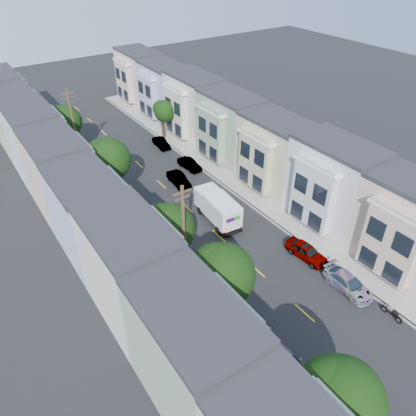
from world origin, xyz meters
TOP-DOWN VIEW (x-y plane):
  - ground at (0.00, 0.00)m, footprint 160.00×160.00m
  - road_slab at (0.00, 15.00)m, footprint 12.00×70.00m
  - curb_left at (-6.05, 15.00)m, footprint 0.30×70.00m
  - curb_right at (6.05, 15.00)m, footprint 0.30×70.00m
  - sidewalk_left at (-7.35, 15.00)m, footprint 2.60×70.00m
  - sidewalk_right at (7.35, 15.00)m, footprint 2.60×70.00m
  - centerline at (0.00, 15.00)m, footprint 0.12×70.00m
  - townhouse_row_left at (-11.15, 15.00)m, footprint 5.00×70.00m
  - townhouse_row_right at (11.15, 15.00)m, footprint 5.00×70.00m
  - tree_a at (-6.30, -13.95)m, footprint 4.70×4.70m
  - tree_b at (-6.30, -3.13)m, footprint 4.70×4.70m
  - tree_c at (-6.30, 4.68)m, footprint 4.52×4.52m
  - tree_d at (-6.30, 17.44)m, footprint 4.70×4.70m
  - tree_e at (-6.30, 32.03)m, footprint 4.28×4.28m
  - tree_far_r at (6.89, 29.18)m, footprint 3.10×3.10m
  - utility_pole_near at (-6.30, 2.00)m, footprint 1.60×0.26m
  - utility_pole_far at (-6.30, 28.00)m, footprint 1.60×0.26m
  - fedex_truck at (1.43, 8.24)m, footprint 2.39×6.20m
  - lead_sedan at (1.76, 16.75)m, footprint 1.74×4.21m
  - parked_left_b at (-4.90, -8.76)m, footprint 2.13×5.05m
  - parked_left_c at (-4.90, 1.33)m, footprint 2.52×4.82m
  - parked_left_d at (-4.90, 10.15)m, footprint 1.57×4.00m
  - parked_right_a at (4.90, -6.12)m, footprint 2.05×4.60m
  - parked_right_b at (4.90, -1.22)m, footprint 2.05×4.57m
  - parked_right_c at (4.90, 19.36)m, footprint 1.62×3.86m
  - parked_right_d at (4.90, 26.87)m, footprint 1.53×3.74m
  - motorcycle at (5.41, -10.11)m, footprint 0.27×1.95m

SIDE VIEW (x-z plane):
  - ground at x=0.00m, z-range 0.00..0.00m
  - centerline at x=0.00m, z-range -0.01..0.01m
  - townhouse_row_left at x=-11.15m, z-range -4.25..4.25m
  - townhouse_row_right at x=11.15m, z-range -4.25..4.25m
  - road_slab at x=0.00m, z-range 0.00..0.02m
  - curb_left at x=-6.05m, z-range 0.00..0.15m
  - curb_right at x=6.05m, z-range 0.00..0.15m
  - sidewalk_left at x=-7.35m, z-range 0.00..0.15m
  - sidewalk_right at x=7.35m, z-range 0.00..0.15m
  - motorcycle at x=5.41m, z-range 0.02..0.80m
  - parked_right_d at x=4.90m, z-range 0.00..1.22m
  - parked_right_c at x=4.90m, z-range 0.00..1.26m
  - parked_left_c at x=-4.90m, z-range 0.00..1.30m
  - parked_left_d at x=-4.90m, z-range 0.00..1.31m
  - parked_right_a at x=4.90m, z-range 0.00..1.36m
  - lead_sedan at x=1.76m, z-range 0.00..1.37m
  - parked_right_b at x=4.90m, z-range 0.00..1.44m
  - parked_left_b at x=-4.90m, z-range 0.00..1.51m
  - fedex_truck at x=1.43m, z-range 0.17..3.15m
  - tree_far_r at x=6.89m, z-range 1.22..6.87m
  - tree_c at x=-6.30m, z-range 1.05..7.72m
  - tree_e at x=-6.30m, z-range 1.24..8.04m
  - tree_a at x=-6.30m, z-range 1.23..8.44m
  - utility_pole_near at x=-6.30m, z-range 0.15..10.15m
  - utility_pole_far at x=-6.30m, z-range 0.15..10.15m
  - tree_b at x=-6.30m, z-range 1.47..9.15m
  - tree_d at x=-6.30m, z-range 1.53..9.34m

